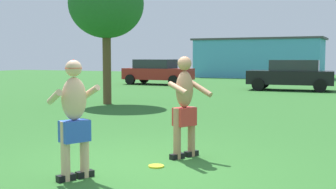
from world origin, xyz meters
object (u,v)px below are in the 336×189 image
at_px(frisbee, 156,166).
at_px(car_red_far_end, 157,71).
at_px(player_in_blue, 74,114).
at_px(tree_left_field, 106,5).
at_px(car_black_near_post, 291,75).
at_px(player_near, 185,104).

distance_m(frisbee, car_red_far_end, 20.96).
bearing_deg(player_in_blue, tree_left_field, 120.28).
bearing_deg(player_in_blue, car_black_near_post, 90.11).
relative_size(car_black_near_post, car_red_far_end, 1.02).
bearing_deg(car_black_near_post, frisbee, -87.43).
xyz_separation_m(player_near, car_black_near_post, (-0.93, 16.48, -0.10)).
bearing_deg(frisbee, player_near, 79.03).
height_order(player_near, tree_left_field, tree_left_field).
relative_size(frisbee, tree_left_field, 0.05).
xyz_separation_m(player_near, tree_left_field, (-5.95, 6.78, 2.70)).
relative_size(car_red_far_end, tree_left_field, 0.88).
relative_size(player_near, car_black_near_post, 0.39).
bearing_deg(frisbee, player_in_blue, -124.06).
bearing_deg(tree_left_field, frisbee, -52.56).
relative_size(player_near, player_in_blue, 1.02).
xyz_separation_m(player_near, car_red_far_end, (-9.45, 17.98, -0.10)).
bearing_deg(car_red_far_end, tree_left_field, -72.64).
distance_m(player_in_blue, frisbee, 1.61).
bearing_deg(tree_left_field, car_black_near_post, 62.63).
distance_m(car_red_far_end, tree_left_field, 12.06).
bearing_deg(player_near, frisbee, -100.97).
relative_size(frisbee, car_black_near_post, 0.06).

